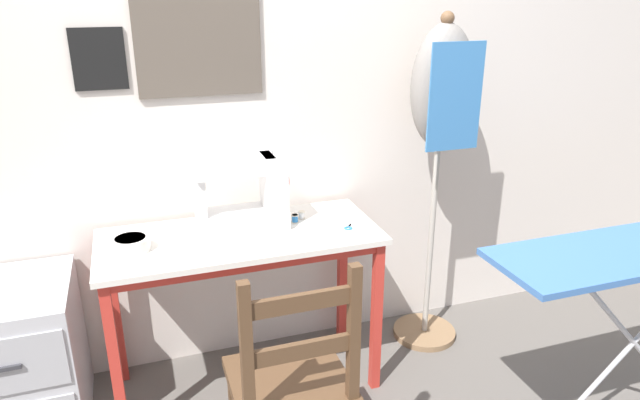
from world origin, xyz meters
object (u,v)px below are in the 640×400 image
object	(u,v)px
fabric_bowl	(131,244)
thread_spool_near_machine	(295,218)
scissors	(350,226)
dress_form	(441,111)
sewing_machine	(247,195)
filing_cabinet	(24,359)
thread_spool_mid_table	(301,215)
wooden_chair	(292,385)

from	to	relation	value
fabric_bowl	thread_spool_near_machine	distance (m)	0.69
scissors	dress_form	xyz separation A→B (m)	(0.49, 0.15, 0.44)
sewing_machine	filing_cabinet	world-z (taller)	sewing_machine
scissors	dress_form	bearing A→B (deg)	16.55
thread_spool_mid_table	wooden_chair	bearing A→B (deg)	-109.82
fabric_bowl	dress_form	distance (m)	1.45
sewing_machine	thread_spool_near_machine	world-z (taller)	sewing_machine
fabric_bowl	thread_spool_mid_table	bearing A→B (deg)	8.06
sewing_machine	fabric_bowl	size ratio (longest dim) A/B	2.65
thread_spool_near_machine	filing_cabinet	xyz separation A→B (m)	(-1.14, -0.03, -0.45)
fabric_bowl	wooden_chair	distance (m)	0.83
sewing_machine	fabric_bowl	bearing A→B (deg)	-170.69
thread_spool_mid_table	wooden_chair	distance (m)	0.82
thread_spool_near_machine	fabric_bowl	bearing A→B (deg)	-174.11
sewing_machine	wooden_chair	xyz separation A→B (m)	(-0.01, -0.68, -0.45)
sewing_machine	scissors	xyz separation A→B (m)	(0.41, -0.13, -0.15)
filing_cabinet	wooden_chair	bearing A→B (deg)	-34.87
sewing_machine	scissors	world-z (taller)	sewing_machine
sewing_machine	dress_form	size ratio (longest dim) A/B	0.24
filing_cabinet	dress_form	size ratio (longest dim) A/B	0.39
scissors	filing_cabinet	world-z (taller)	scissors
sewing_machine	fabric_bowl	world-z (taller)	sewing_machine
fabric_bowl	thread_spool_near_machine	size ratio (longest dim) A/B	4.18
wooden_chair	dress_form	size ratio (longest dim) A/B	0.58
thread_spool_mid_table	wooden_chair	world-z (taller)	wooden_chair
fabric_bowl	wooden_chair	world-z (taller)	wooden_chair
scissors	wooden_chair	xyz separation A→B (m)	(-0.42, -0.55, -0.31)
dress_form	sewing_machine	bearing A→B (deg)	-178.89
thread_spool_near_machine	filing_cabinet	bearing A→B (deg)	-178.65
thread_spool_near_machine	thread_spool_mid_table	xyz separation A→B (m)	(0.04, 0.03, -0.00)
thread_spool_mid_table	filing_cabinet	xyz separation A→B (m)	(-1.18, -0.06, -0.45)
dress_form	thread_spool_mid_table	bearing A→B (deg)	179.45
wooden_chair	filing_cabinet	size ratio (longest dim) A/B	1.48
thread_spool_near_machine	wooden_chair	world-z (taller)	wooden_chair
fabric_bowl	thread_spool_near_machine	bearing A→B (deg)	5.89
scissors	wooden_chair	bearing A→B (deg)	-127.49
fabric_bowl	dress_form	xyz separation A→B (m)	(1.39, 0.10, 0.41)
thread_spool_near_machine	wooden_chair	xyz separation A→B (m)	(-0.21, -0.67, -0.32)
scissors	filing_cabinet	distance (m)	1.42
sewing_machine	thread_spool_mid_table	world-z (taller)	sewing_machine
fabric_bowl	thread_spool_near_machine	world-z (taller)	fabric_bowl
thread_spool_mid_table	filing_cabinet	size ratio (longest dim) A/B	0.05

